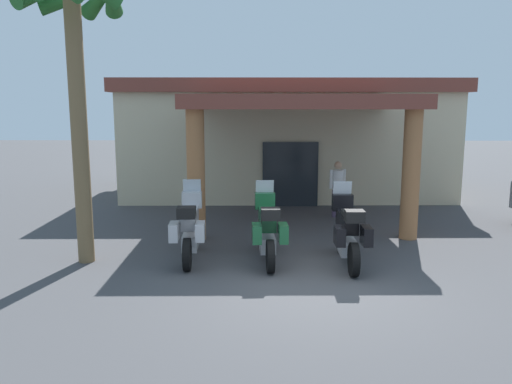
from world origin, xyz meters
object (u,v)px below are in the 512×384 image
(motorcycle_green, at_px, (267,229))
(palm_tree_roadside, at_px, (74,34))
(motorcycle_black, at_px, (348,231))
(motel_building, at_px, (285,136))
(motorcycle_silver, at_px, (190,227))
(pedestrian, at_px, (338,185))

(motorcycle_green, xyz_separation_m, palm_tree_roadside, (-3.81, -0.06, 3.92))
(motorcycle_black, xyz_separation_m, palm_tree_roadside, (-5.45, 0.12, 3.92))
(motel_building, distance_m, palm_tree_roadside, 10.41)
(motorcycle_green, bearing_deg, palm_tree_roadside, 86.88)
(palm_tree_roadside, bearing_deg, motorcycle_silver, 4.36)
(motel_building, distance_m, pedestrian, 4.94)
(motorcycle_black, distance_m, pedestrian, 4.59)
(motorcycle_black, height_order, palm_tree_roadside, palm_tree_roadside)
(motorcycle_black, relative_size, palm_tree_roadside, 0.37)
(motorcycle_black, relative_size, pedestrian, 1.34)
(motel_building, xyz_separation_m, motorcycle_green, (-0.71, -8.98, -1.42))
(motel_building, height_order, motorcycle_black, motel_building)
(palm_tree_roadside, bearing_deg, motorcycle_green, 0.89)
(palm_tree_roadside, bearing_deg, pedestrian, 37.00)
(motorcycle_silver, height_order, pedestrian, pedestrian)
(motorcycle_green, bearing_deg, motel_building, -8.52)
(motorcycle_green, relative_size, motorcycle_black, 1.00)
(motorcycle_black, bearing_deg, motel_building, 5.73)
(motel_building, xyz_separation_m, palm_tree_roadside, (-4.51, -9.04, 2.50))
(pedestrian, height_order, palm_tree_roadside, palm_tree_roadside)
(motel_building, height_order, palm_tree_roadside, palm_tree_roadside)
(motorcycle_silver, xyz_separation_m, motorcycle_black, (3.29, -0.28, 0.00))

